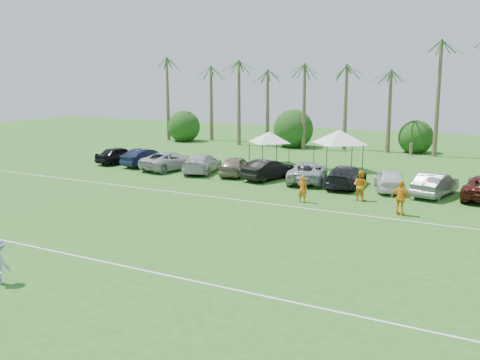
% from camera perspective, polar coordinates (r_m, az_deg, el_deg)
% --- Properties ---
extents(ground, '(120.00, 120.00, 0.00)m').
position_cam_1_polar(ground, '(21.57, -20.50, -9.21)').
color(ground, '#2A641E').
rests_on(ground, ground).
extents(field_lines, '(80.00, 12.10, 0.01)m').
position_cam_1_polar(field_lines, '(27.17, -7.71, -4.46)').
color(field_lines, white).
rests_on(field_lines, ground).
extents(palm_tree_0, '(2.40, 2.40, 8.90)m').
position_cam_1_polar(palm_tree_0, '(63.41, -7.97, 11.10)').
color(palm_tree_0, brown).
rests_on(palm_tree_0, ground).
extents(palm_tree_1, '(2.40, 2.40, 9.90)m').
position_cam_1_polar(palm_tree_1, '(60.59, -4.10, 12.01)').
color(palm_tree_1, brown).
rests_on(palm_tree_1, ground).
extents(palm_tree_2, '(2.40, 2.40, 10.90)m').
position_cam_1_polar(palm_tree_2, '(58.08, 0.16, 12.94)').
color(palm_tree_2, brown).
rests_on(palm_tree_2, ground).
extents(palm_tree_3, '(2.40, 2.40, 11.90)m').
position_cam_1_polar(palm_tree_3, '(56.33, 3.85, 13.84)').
color(palm_tree_3, brown).
rests_on(palm_tree_3, ground).
extents(palm_tree_4, '(2.40, 2.40, 8.90)m').
position_cam_1_polar(palm_tree_4, '(54.70, 7.69, 11.15)').
color(palm_tree_4, brown).
rests_on(palm_tree_4, ground).
extents(palm_tree_5, '(2.40, 2.40, 9.90)m').
position_cam_1_polar(palm_tree_5, '(53.41, 11.82, 11.96)').
color(palm_tree_5, brown).
rests_on(palm_tree_5, ground).
extents(palm_tree_6, '(2.40, 2.40, 10.90)m').
position_cam_1_polar(palm_tree_6, '(52.40, 16.14, 12.74)').
color(palm_tree_6, brown).
rests_on(palm_tree_6, ground).
extents(palm_tree_7, '(2.40, 2.40, 11.90)m').
position_cam_1_polar(palm_tree_7, '(51.71, 20.64, 13.45)').
color(palm_tree_7, brown).
rests_on(palm_tree_7, ground).
extents(bush_tree_0, '(4.00, 4.00, 4.00)m').
position_cam_1_polar(bush_tree_0, '(62.74, -5.07, 5.97)').
color(bush_tree_0, brown).
rests_on(bush_tree_0, ground).
extents(bush_tree_1, '(4.00, 4.00, 4.00)m').
position_cam_1_polar(bush_tree_1, '(56.62, 6.01, 5.42)').
color(bush_tree_1, brown).
rests_on(bush_tree_1, ground).
extents(bush_tree_2, '(4.00, 4.00, 4.00)m').
position_cam_1_polar(bush_tree_2, '(53.21, 18.06, 4.59)').
color(bush_tree_2, brown).
rests_on(bush_tree_2, ground).
extents(sideline_player_a, '(0.59, 0.40, 1.59)m').
position_cam_1_polar(sideline_player_a, '(31.20, 6.67, -0.94)').
color(sideline_player_a, orange).
rests_on(sideline_player_a, ground).
extents(sideline_player_b, '(1.02, 0.88, 1.80)m').
position_cam_1_polar(sideline_player_b, '(32.19, 12.71, -0.58)').
color(sideline_player_b, orange).
rests_on(sideline_player_b, ground).
extents(sideline_player_c, '(1.16, 0.68, 1.86)m').
position_cam_1_polar(sideline_player_c, '(29.30, 16.79, -1.84)').
color(sideline_player_c, orange).
rests_on(sideline_player_c, ground).
extents(canopy_tent_left, '(3.90, 3.90, 3.16)m').
position_cam_1_polar(canopy_tent_left, '(44.71, 3.17, 5.17)').
color(canopy_tent_left, black).
rests_on(canopy_tent_left, ground).
extents(canopy_tent_right, '(4.57, 4.57, 3.70)m').
position_cam_1_polar(canopy_tent_right, '(41.96, 10.58, 5.27)').
color(canopy_tent_right, black).
rests_on(canopy_tent_right, ground).
extents(parked_car_0, '(2.48, 4.47, 1.44)m').
position_cam_1_polar(parked_car_0, '(46.17, -12.72, 2.62)').
color(parked_car_0, black).
rests_on(parked_car_0, ground).
extents(parked_car_1, '(2.22, 4.55, 1.44)m').
position_cam_1_polar(parked_car_1, '(44.38, -9.97, 2.40)').
color(parked_car_1, black).
rests_on(parked_car_1, ground).
extents(parked_car_2, '(3.35, 5.54, 1.44)m').
position_cam_1_polar(parked_car_2, '(42.31, -7.37, 2.06)').
color(parked_car_2, '#ACADAE').
rests_on(parked_car_2, ground).
extents(parked_car_3, '(3.18, 5.30, 1.44)m').
position_cam_1_polar(parked_car_3, '(40.81, -4.06, 1.80)').
color(parked_car_3, '#BEBEBE').
rests_on(parked_car_3, ground).
extents(parked_car_4, '(2.63, 4.50, 1.44)m').
position_cam_1_polar(parked_car_4, '(39.53, -0.47, 1.53)').
color(parked_car_4, '#796E56').
rests_on(parked_car_4, ground).
extents(parked_car_5, '(2.55, 4.60, 1.44)m').
position_cam_1_polar(parked_car_5, '(38.00, 3.05, 1.13)').
color(parked_car_5, black).
rests_on(parked_car_5, ground).
extents(parked_car_6, '(3.57, 5.60, 1.44)m').
position_cam_1_polar(parked_car_6, '(37.26, 7.24, 0.87)').
color(parked_car_6, '#9CA1A6').
rests_on(parked_car_6, ground).
extents(parked_car_7, '(2.37, 5.09, 1.44)m').
position_cam_1_polar(parked_car_7, '(36.04, 11.23, 0.40)').
color(parked_car_7, black).
rests_on(parked_car_7, ground).
extents(parked_car_8, '(2.95, 4.54, 1.44)m').
position_cam_1_polar(parked_car_8, '(35.49, 15.67, 0.04)').
color(parked_car_8, silver).
rests_on(parked_car_8, ground).
extents(parked_car_9, '(2.32, 4.57, 1.44)m').
position_cam_1_polar(parked_car_9, '(34.78, 20.12, -0.44)').
color(parked_car_9, slate).
rests_on(parked_car_9, ground).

